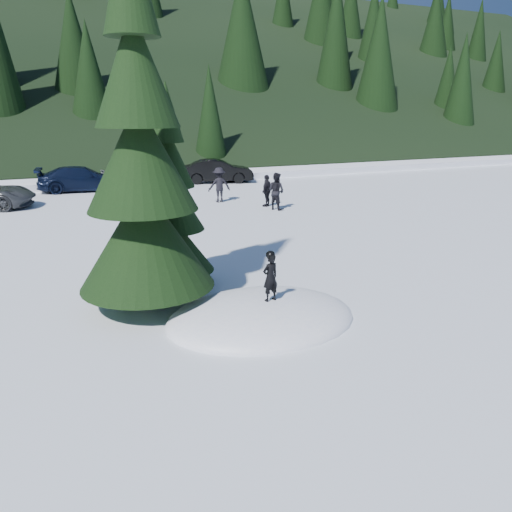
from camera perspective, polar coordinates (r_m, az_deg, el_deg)
name	(u,v)px	position (r m, az deg, el deg)	size (l,w,h in m)	color
ground	(261,319)	(11.64, 0.63, -7.22)	(200.00, 200.00, 0.00)	white
snow_mound	(261,319)	(11.64, 0.63, -7.22)	(4.48, 3.52, 0.96)	white
forest_hillside	(61,36)	(64.33, -21.39, 22.39)	(200.00, 60.00, 25.00)	black
spruce_tall	(141,171)	(11.79, -12.98, 9.46)	(3.20, 3.20, 8.60)	black
spruce_short	(171,209)	(13.54, -9.66, 5.28)	(2.20, 2.20, 5.37)	black
child_skier	(270,278)	(11.23, 1.65, -2.47)	(0.40, 0.26, 1.10)	black
adult_0	(276,191)	(24.13, 2.33, 7.41)	(0.86, 0.67, 1.78)	black
adult_1	(267,191)	(24.93, 1.26, 7.48)	(0.92, 0.38, 1.57)	black
adult_2	(219,185)	(26.17, -4.23, 8.10)	(1.16, 0.66, 1.79)	black
car_3	(82,179)	(31.44, -19.27, 8.33)	(2.04, 5.02, 1.46)	black
car_4	(138,174)	(32.77, -13.37, 9.16)	(1.80, 4.48, 1.53)	#9DA2A6
car_5	(218,171)	(33.37, -4.41, 9.67)	(1.61, 4.62, 1.52)	black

